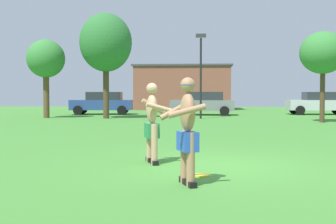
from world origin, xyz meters
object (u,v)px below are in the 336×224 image
at_px(car_blue_near_post, 102,103).
at_px(tree_left_field, 323,53).
at_px(tree_behind_players, 46,60).
at_px(car_gray_far_end, 203,103).
at_px(car_silver_mid_lot, 320,103).
at_px(lamp_post, 201,66).
at_px(player_in_green, 152,121).
at_px(tree_right_field, 106,43).
at_px(player_with_cap, 187,126).
at_px(frisbee, 202,175).

bearing_deg(car_blue_near_post, tree_left_field, -31.11).
bearing_deg(tree_behind_players, car_gray_far_end, 24.00).
height_order(car_silver_mid_lot, lamp_post, lamp_post).
distance_m(player_in_green, lamp_post, 16.27).
relative_size(player_in_green, tree_right_field, 0.27).
bearing_deg(player_with_cap, tree_behind_players, 115.92).
bearing_deg(lamp_post, player_in_green, -94.01).
xyz_separation_m(player_in_green, tree_behind_players, (-8.10, 16.20, 2.62)).
height_order(player_with_cap, tree_behind_players, tree_behind_players).
xyz_separation_m(car_gray_far_end, tree_right_field, (-5.75, -4.46, 3.59)).
relative_size(frisbee, car_silver_mid_lot, 0.07).
bearing_deg(tree_behind_players, player_with_cap, -64.08).
distance_m(frisbee, tree_right_field, 18.59).
xyz_separation_m(car_silver_mid_lot, tree_left_field, (-2.30, -8.56, 2.64)).
bearing_deg(tree_left_field, tree_behind_players, 168.57).
relative_size(car_gray_far_end, lamp_post, 0.90).
xyz_separation_m(player_with_cap, player_in_green, (-0.76, 2.03, -0.06)).
bearing_deg(car_silver_mid_lot, car_gray_far_end, -171.13).
distance_m(car_blue_near_post, car_gray_far_end, 7.12).
height_order(car_gray_far_end, tree_behind_players, tree_behind_players).
height_order(frisbee, tree_left_field, tree_left_field).
bearing_deg(tree_behind_players, lamp_post, -0.77).
relative_size(car_gray_far_end, tree_right_field, 0.72).
bearing_deg(frisbee, tree_left_field, 66.73).
bearing_deg(tree_behind_players, frisbee, -62.53).
bearing_deg(tree_right_field, frisbee, -72.58).
xyz_separation_m(frisbee, car_gray_far_end, (0.34, 21.70, 0.81)).
xyz_separation_m(player_with_cap, tree_behind_players, (-8.86, 18.23, 2.56)).
relative_size(lamp_post, tree_behind_players, 1.05).
bearing_deg(player_with_cap, lamp_post, 88.84).
height_order(player_in_green, tree_right_field, tree_right_field).
xyz_separation_m(car_silver_mid_lot, tree_behind_players, (-17.59, -5.47, 2.66)).
distance_m(car_gray_far_end, tree_behind_players, 10.67).
xyz_separation_m(player_in_green, car_silver_mid_lot, (9.49, 21.68, -0.04)).
distance_m(car_blue_near_post, tree_right_field, 6.29).
distance_m(car_gray_far_end, tree_left_field, 9.72).
bearing_deg(tree_right_field, tree_left_field, -13.70).
bearing_deg(car_gray_far_end, tree_left_field, -51.27).
bearing_deg(car_silver_mid_lot, car_blue_near_post, -177.18).
bearing_deg(tree_right_field, player_in_green, -74.53).
height_order(car_gray_far_end, tree_left_field, tree_left_field).
distance_m(lamp_post, tree_left_field, 6.76).
distance_m(frisbee, car_gray_far_end, 21.71).
distance_m(car_gray_far_end, tree_right_field, 8.12).
bearing_deg(car_blue_near_post, car_silver_mid_lot, 2.82).
xyz_separation_m(player_with_cap, frisbee, (0.23, 0.74, -0.91)).
height_order(player_with_cap, tree_right_field, tree_right_field).
bearing_deg(frisbee, player_in_green, 127.58).
height_order(player_with_cap, car_silver_mid_lot, player_with_cap).
bearing_deg(car_blue_near_post, player_with_cap, -74.14).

